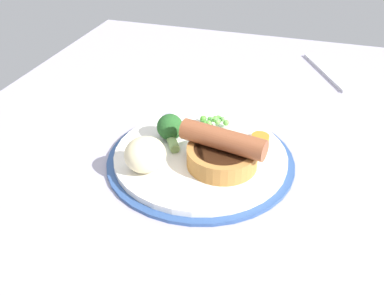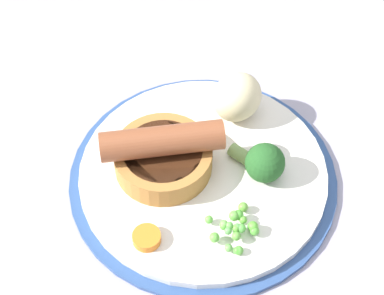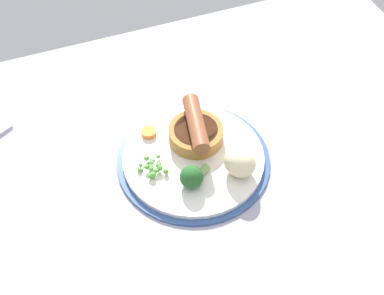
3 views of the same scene
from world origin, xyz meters
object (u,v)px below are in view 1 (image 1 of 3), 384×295
sausage_pudding (222,152)px  pea_pile (211,122)px  fork (326,72)px  broccoli_floret_far (170,128)px  potato_chunk_0 (145,155)px  carrot_slice_1 (260,138)px  dinner_plate (200,158)px

sausage_pudding → pea_pile: 10.10cm
pea_pile → fork: size_ratio=0.27×
broccoli_floret_far → fork: size_ratio=0.31×
potato_chunk_0 → carrot_slice_1: 17.77cm
potato_chunk_0 → carrot_slice_1: (11.60, -13.32, -2.03)cm
fork → pea_pile: bearing=123.6°
dinner_plate → pea_pile: (7.50, 0.42, 1.69)cm
pea_pile → carrot_slice_1: size_ratio=1.86×
dinner_plate → fork: bearing=-23.2°
potato_chunk_0 → fork: (42.50, -21.49, -3.59)cm
broccoli_floret_far → fork: 40.31cm
broccoli_floret_far → carrot_slice_1: (3.41, -12.78, -1.39)cm
pea_pile → fork: 33.31cm
dinner_plate → carrot_slice_1: 9.51cm
potato_chunk_0 → carrot_slice_1: bearing=-48.9°
fork → dinner_plate: bearing=129.4°
broccoli_floret_far → potato_chunk_0: bearing=144.9°
pea_pile → potato_chunk_0: (-13.40, 5.40, 1.63)cm
dinner_plate → potato_chunk_0: 8.93cm
dinner_plate → carrot_slice_1: (5.70, -7.50, 1.29)cm
pea_pile → fork: pea_pile is taller
potato_chunk_0 → fork: size_ratio=0.31×
broccoli_floret_far → pea_pile: bearing=-74.3°
sausage_pudding → potato_chunk_0: size_ratio=2.17×
pea_pile → carrot_slice_1: pea_pile is taller
sausage_pudding → carrot_slice_1: sausage_pudding is taller
dinner_plate → fork: 39.82cm
carrot_slice_1 → dinner_plate: bearing=127.2°
sausage_pudding → pea_pile: (9.22, 3.93, -1.27)cm
sausage_pudding → fork: (38.32, -12.16, -3.23)cm
sausage_pudding → carrot_slice_1: size_ratio=4.59×
carrot_slice_1 → fork: size_ratio=0.15×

